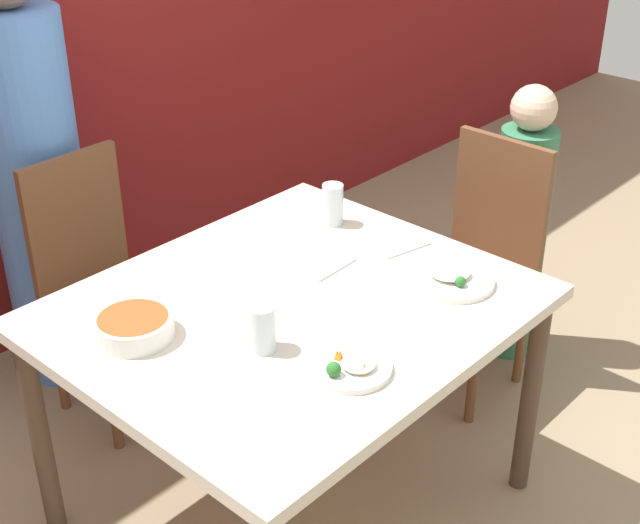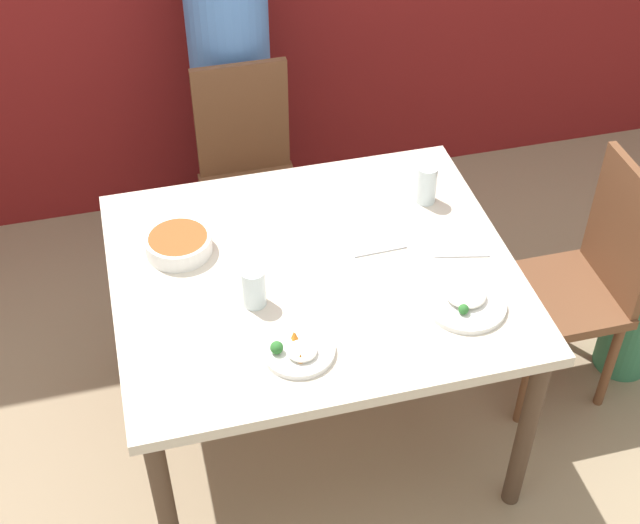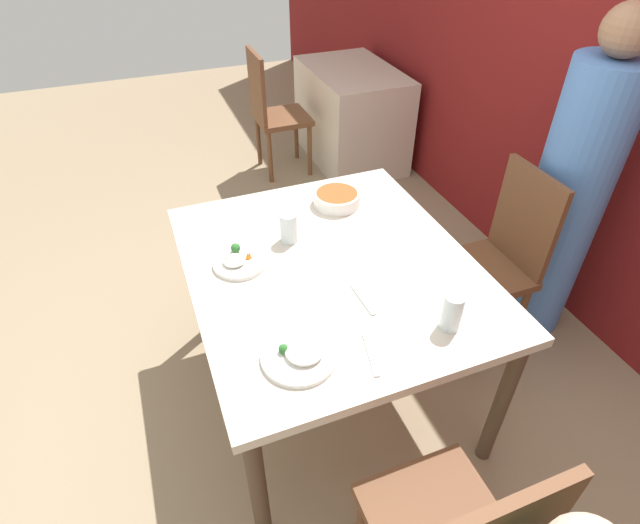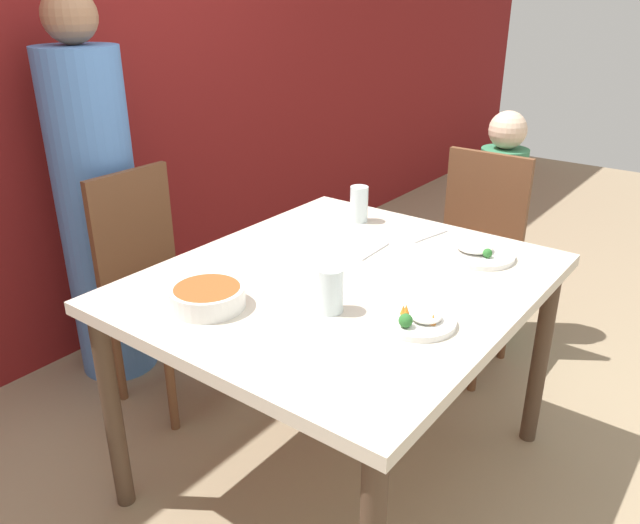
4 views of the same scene
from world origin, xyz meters
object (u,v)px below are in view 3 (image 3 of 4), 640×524
Objects in this scene: person_adult at (566,203)px; glass_water_tall at (452,312)px; bowl_curry at (337,198)px; chair_adult_spot at (497,258)px; plate_rice_adult at (300,354)px.

person_adult reaches higher than glass_water_tall.
person_adult is at bearing 71.15° from bowl_curry.
glass_water_tall is at bearing -62.52° from person_adult.
chair_adult_spot is at bearing 128.27° from glass_water_tall.
bowl_curry is (-0.35, -0.70, 0.29)m from chair_adult_spot.
person_adult is 1.10m from glass_water_tall.
chair_adult_spot is 6.82× the size of glass_water_tall.
plate_rice_adult is (0.81, -0.46, -0.02)m from bowl_curry.
person_adult is 1.56m from plate_rice_adult.
person_adult is 6.54× the size of plate_rice_adult.
chair_adult_spot is 4.45× the size of bowl_curry.
plate_rice_adult is at bearing -68.66° from chair_adult_spot.
plate_rice_adult is 0.52m from glass_water_tall.
plate_rice_adult is at bearing -29.83° from bowl_curry.
person_adult is at bearing 117.48° from glass_water_tall.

